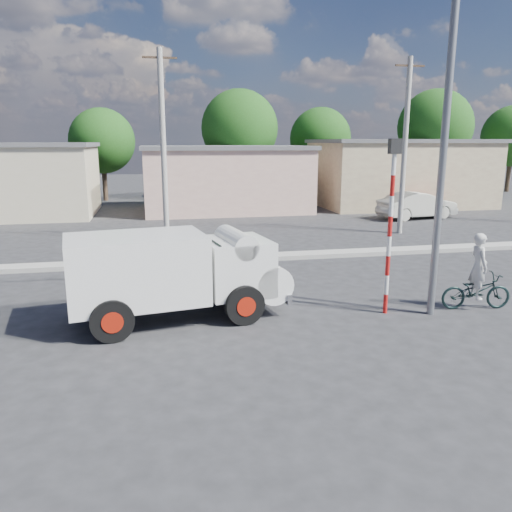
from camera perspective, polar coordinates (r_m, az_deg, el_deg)
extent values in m
plane|color=#272729|center=(10.92, 2.54, -10.19)|extent=(120.00, 120.00, 0.00)
cube|color=#99968E|center=(18.39, -3.52, -0.31)|extent=(40.00, 0.80, 0.16)
cylinder|color=black|center=(11.40, -16.15, -7.11)|extent=(0.99, 0.43, 0.96)
cylinder|color=red|center=(11.40, -16.15, -7.11)|extent=(0.52, 0.38, 0.47)
cylinder|color=black|center=(13.14, -16.81, -4.47)|extent=(0.99, 0.43, 0.96)
cylinder|color=red|center=(13.14, -16.81, -4.47)|extent=(0.52, 0.38, 0.47)
cylinder|color=black|center=(11.97, -1.33, -5.61)|extent=(0.99, 0.43, 0.96)
cylinder|color=red|center=(11.97, -1.33, -5.61)|extent=(0.52, 0.38, 0.47)
cylinder|color=black|center=(13.64, -3.88, -3.30)|extent=(0.99, 0.43, 0.96)
cylinder|color=red|center=(13.64, -3.88, -3.30)|extent=(0.52, 0.38, 0.47)
cube|color=black|center=(12.41, -9.65, -4.77)|extent=(4.15, 1.75, 0.16)
cube|color=silver|center=(12.08, -13.46, -1.47)|extent=(3.41, 2.39, 1.62)
cube|color=silver|center=(12.62, -2.35, -1.12)|extent=(1.83, 2.02, 1.36)
cylinder|color=silver|center=(12.97, 0.80, -2.52)|extent=(1.23, 1.92, 0.96)
cylinder|color=silver|center=(12.49, -2.37, 1.61)|extent=(0.88, 1.87, 0.61)
cube|color=silver|center=(13.19, 2.21, -3.85)|extent=(0.41, 1.88, 0.25)
cube|color=black|center=(12.36, -5.06, 0.42)|extent=(0.30, 1.48, 0.61)
imported|color=black|center=(14.25, 23.84, -3.69)|extent=(1.90, 0.87, 0.96)
imported|color=silver|center=(14.16, 23.98, -2.22)|extent=(0.49, 0.68, 1.72)
imported|color=beige|center=(29.97, 17.94, 5.54)|extent=(4.78, 2.35, 1.51)
imported|color=#A30809|center=(32.25, 18.16, 5.85)|extent=(4.22, 2.94, 1.33)
cylinder|color=red|center=(13.22, 14.56, -5.28)|extent=(0.11, 0.11, 0.50)
cylinder|color=white|center=(13.08, 14.68, -3.20)|extent=(0.11, 0.11, 0.50)
cylinder|color=red|center=(12.95, 14.81, -1.07)|extent=(0.11, 0.11, 0.50)
cylinder|color=white|center=(12.84, 14.94, 1.10)|extent=(0.11, 0.11, 0.50)
cylinder|color=red|center=(12.75, 15.07, 3.29)|extent=(0.11, 0.11, 0.50)
cylinder|color=white|center=(12.68, 15.20, 5.52)|extent=(0.11, 0.11, 0.50)
cylinder|color=red|center=(12.63, 15.33, 7.77)|extent=(0.11, 0.11, 0.50)
cylinder|color=white|center=(12.60, 15.47, 10.03)|extent=(0.11, 0.11, 0.50)
cube|color=black|center=(12.59, 15.59, 11.98)|extent=(0.28, 0.18, 0.36)
cylinder|color=slate|center=(12.87, 20.78, 13.07)|extent=(0.18, 0.18, 9.00)
cube|color=#D3A091|center=(32.14, -3.57, 8.65)|extent=(10.00, 7.00, 3.80)
cube|color=#59595B|center=(32.05, -3.62, 12.26)|extent=(10.30, 7.30, 0.24)
cube|color=tan|center=(35.83, 16.04, 8.94)|extent=(11.00, 7.00, 4.20)
cube|color=#59595B|center=(35.76, 16.26, 12.49)|extent=(11.30, 7.30, 0.24)
cylinder|color=#38281E|center=(38.98, -16.93, 8.63)|extent=(0.36, 0.36, 3.47)
sphere|color=#225C1B|center=(38.89, -17.19, 12.46)|extent=(4.71, 4.71, 4.71)
cylinder|color=#38281E|center=(38.35, -1.86, 9.66)|extent=(0.36, 0.36, 4.20)
sphere|color=#225C1B|center=(38.30, -1.89, 14.37)|extent=(5.70, 5.70, 5.70)
cylinder|color=#38281E|center=(42.03, 7.25, 9.47)|extent=(0.36, 0.36, 3.64)
sphere|color=#225C1B|center=(41.96, 7.36, 13.19)|extent=(4.94, 4.94, 4.94)
cylinder|color=#38281E|center=(43.97, 19.46, 9.47)|extent=(0.36, 0.36, 4.37)
sphere|color=#225C1B|center=(43.94, 19.79, 13.73)|extent=(5.93, 5.93, 5.93)
cylinder|color=#38281E|center=(49.35, 26.93, 8.79)|extent=(0.36, 0.36, 3.81)
cylinder|color=#99968E|center=(21.74, -10.54, 11.97)|extent=(0.24, 0.24, 8.00)
cube|color=#38281E|center=(21.99, -10.96, 21.38)|extent=(1.40, 0.08, 0.08)
cylinder|color=#99968E|center=(24.58, 16.62, 11.74)|extent=(0.24, 0.24, 8.00)
cube|color=#38281E|center=(24.80, 17.19, 20.07)|extent=(1.40, 0.08, 0.08)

